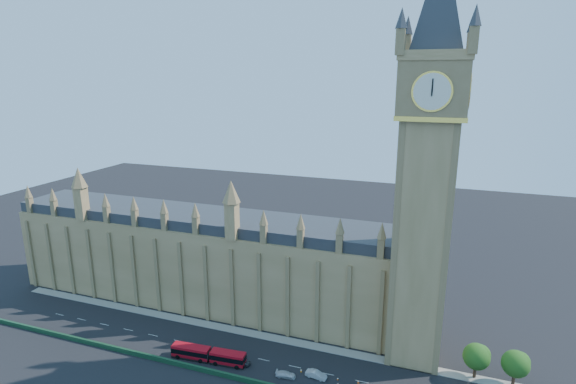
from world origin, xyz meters
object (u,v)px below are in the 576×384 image
(car_silver, at_px, (316,375))
(red_bus, at_px, (208,355))
(car_white, at_px, (286,375))
(car_grey, at_px, (241,361))

(car_silver, bearing_deg, red_bus, 102.10)
(car_white, bearing_deg, car_grey, 78.87)
(red_bus, height_order, car_silver, red_bus)
(red_bus, xyz_separation_m, car_grey, (8.03, 1.39, -0.88))
(car_silver, distance_m, car_white, 6.99)
(car_silver, relative_size, car_white, 1.07)
(red_bus, relative_size, car_white, 4.08)
(car_grey, xyz_separation_m, car_white, (11.69, -0.89, -0.12))
(car_grey, bearing_deg, car_silver, -85.24)
(car_grey, height_order, car_silver, car_silver)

